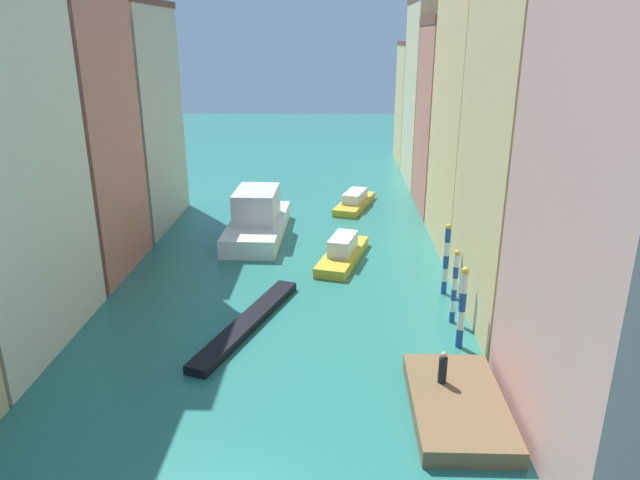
{
  "coord_description": "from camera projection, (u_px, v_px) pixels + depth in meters",
  "views": [
    {
      "loc": [
        3.17,
        -14.42,
        14.6
      ],
      "look_at": [
        2.0,
        22.71,
        1.5
      ],
      "focal_mm": 32.65,
      "sensor_mm": 36.0,
      "label": 1
    }
  ],
  "objects": [
    {
      "name": "ground_plane",
      "position": [
        293.0,
        251.0,
        41.64
      ],
      "size": [
        154.0,
        154.0,
        0.0
      ],
      "primitive_type": "plane",
      "color": "#28756B"
    },
    {
      "name": "building_left_2",
      "position": [
        67.0,
        115.0,
        35.31
      ],
      "size": [
        6.24,
        8.67,
        19.99
      ],
      "color": "#C6705B",
      "rests_on": "ground"
    },
    {
      "name": "building_left_3",
      "position": [
        126.0,
        117.0,
        45.27
      ],
      "size": [
        6.24,
        10.72,
        17.15
      ],
      "color": "#BCB299",
      "rests_on": "ground"
    },
    {
      "name": "building_right_1",
      "position": [
        544.0,
        123.0,
        28.86
      ],
      "size": [
        6.24,
        10.66,
        20.92
      ],
      "color": "#DBB77A",
      "rests_on": "ground"
    },
    {
      "name": "building_right_2",
      "position": [
        492.0,
        88.0,
        38.74
      ],
      "size": [
        6.24,
        11.03,
        22.57
      ],
      "color": "#DBB77A",
      "rests_on": "ground"
    },
    {
      "name": "building_right_3",
      "position": [
        458.0,
        117.0,
        49.6
      ],
      "size": [
        6.24,
        8.92,
        16.08
      ],
      "color": "#C6705B",
      "rests_on": "ground"
    },
    {
      "name": "building_right_4",
      "position": [
        439.0,
        94.0,
        58.75
      ],
      "size": [
        6.24,
        10.77,
        18.06
      ],
      "color": "beige",
      "rests_on": "ground"
    },
    {
      "name": "building_right_5",
      "position": [
        424.0,
        103.0,
        68.97
      ],
      "size": [
        6.24,
        9.19,
        14.02
      ],
      "color": "#DBB77A",
      "rests_on": "ground"
    },
    {
      "name": "waterfront_dock",
      "position": [
        457.0,
        405.0,
        23.73
      ],
      "size": [
        3.73,
        6.74,
        0.72
      ],
      "color": "brown",
      "rests_on": "ground"
    },
    {
      "name": "person_on_dock",
      "position": [
        443.0,
        368.0,
        24.42
      ],
      "size": [
        0.36,
        0.36,
        1.45
      ],
      "color": "black",
      "rests_on": "waterfront_dock"
    },
    {
      "name": "mooring_pole_0",
      "position": [
        462.0,
        307.0,
        28.16
      ],
      "size": [
        0.38,
        0.38,
        4.25
      ],
      "color": "#1E479E",
      "rests_on": "ground"
    },
    {
      "name": "mooring_pole_1",
      "position": [
        455.0,
        286.0,
        30.66
      ],
      "size": [
        0.32,
        0.32,
        4.14
      ],
      "color": "#1E479E",
      "rests_on": "ground"
    },
    {
      "name": "mooring_pole_2",
      "position": [
        446.0,
        259.0,
        34.07
      ],
      "size": [
        0.35,
        0.35,
        4.38
      ],
      "color": "#1E479E",
      "rests_on": "ground"
    },
    {
      "name": "vaporetto_white",
      "position": [
        257.0,
        219.0,
        44.34
      ],
      "size": [
        4.15,
        10.52,
        3.68
      ],
      "color": "white",
      "rests_on": "ground"
    },
    {
      "name": "gondola_black",
      "position": [
        248.0,
        322.0,
        30.81
      ],
      "size": [
        4.49,
        10.3,
        0.46
      ],
      "color": "black",
      "rests_on": "ground"
    },
    {
      "name": "motorboat_0",
      "position": [
        343.0,
        252.0,
        39.71
      ],
      "size": [
        3.83,
        7.49,
        1.78
      ],
      "color": "gold",
      "rests_on": "ground"
    },
    {
      "name": "motorboat_1",
      "position": [
        355.0,
        201.0,
        52.18
      ],
      "size": [
        4.03,
        7.42,
        1.46
      ],
      "color": "gold",
      "rests_on": "ground"
    }
  ]
}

